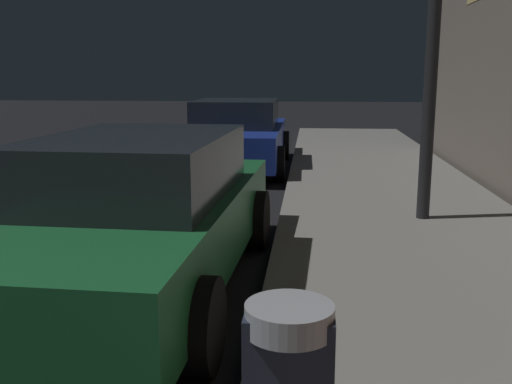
# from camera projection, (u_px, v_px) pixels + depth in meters

# --- Properties ---
(car_green) EXTENTS (2.14, 4.65, 1.43)m
(car_green) POSITION_uv_depth(u_px,v_px,m) (139.00, 214.00, 5.25)
(car_green) COLOR #19592D
(car_green) RESTS_ON ground
(car_blue) EXTENTS (2.13, 4.58, 1.43)m
(car_blue) POSITION_uv_depth(u_px,v_px,m) (237.00, 135.00, 12.04)
(car_blue) COLOR navy
(car_blue) RESTS_ON ground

